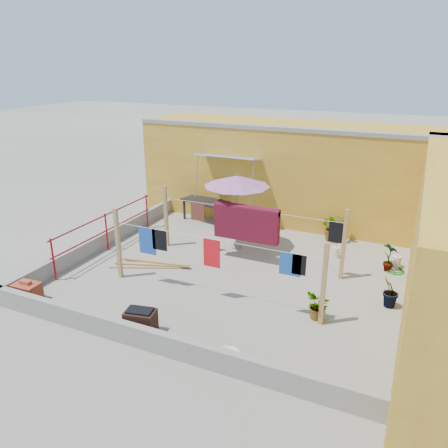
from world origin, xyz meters
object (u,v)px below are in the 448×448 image
Objects in this scene: water_jug_b at (396,262)px; brazier at (141,322)px; outdoor_table at (205,202)px; brick_stack at (27,292)px; plant_back_a at (334,227)px; patio_umbrella at (237,181)px; green_hose at (395,270)px; water_jug_a at (336,252)px; white_basin at (227,355)px.

brazier is at bearing -129.73° from water_jug_b.
brick_stack is at bearing -101.38° from outdoor_table.
outdoor_table is at bearing -179.16° from plant_back_a.
patio_umbrella is 4.64× the size of green_hose.
brazier is 1.92× the size of water_jug_a.
water_jug_a is 0.72× the size of green_hose.
brick_stack is at bearing -144.74° from water_jug_b.
water_jug_b is at bearing 0.96° from water_jug_a.
patio_umbrella is 6.44× the size of water_jug_a.
brazier is 1.38× the size of green_hose.
plant_back_a reaches higher than water_jug_b.
water_jug_b reaches higher than white_basin.
plant_back_a is at bearing 68.82° from brazier.
water_jug_a is 1.58m from green_hose.
brazier is at bearing 0.00° from brick_stack.
patio_umbrella is 4.73m from green_hose.
outdoor_table reaches higher than brick_stack.
outdoor_table is at bearing 166.07° from water_jug_a.
patio_umbrella is at bearing 56.61° from brick_stack.
brazier reaches higher than water_jug_b.
white_basin is at bearing -95.50° from plant_back_a.
patio_umbrella reaches higher than brazier.
brick_stack is 9.06m from water_jug_b.
green_hose is (6.12, -1.36, -0.63)m from outdoor_table.
white_basin is 6.44m from plant_back_a.
brick_stack is at bearing -180.00° from white_basin.
green_hose is (-0.00, -0.26, -0.13)m from water_jug_b.
water_jug_a is (0.92, 5.21, 0.10)m from white_basin.
patio_umbrella is at bearing -42.11° from outdoor_table.
patio_umbrella is 1.28× the size of outdoor_table.
plant_back_a is at bearing 142.68° from green_hose.
water_jug_a is 0.96× the size of water_jug_b.
white_basin is (1.86, 0.00, -0.21)m from brazier.
water_jug_b is at bearing 35.26° from brick_stack.
outdoor_table is 7.33m from white_basin.
white_basin is at bearing -116.55° from green_hose.
patio_umbrella is 5.89m from brick_stack.
outdoor_table is at bearing 169.77° from water_jug_b.
green_hose is (4.31, 0.28, -1.94)m from patio_umbrella.
white_basin is at bearing -100.05° from water_jug_a.
brick_stack is 4.92m from white_basin.
water_jug_a is (2.74, 0.51, -1.82)m from patio_umbrella.
outdoor_table is 6.31m from green_hose.
outdoor_table is 6.59m from brazier.
brick_stack is at bearing -123.39° from patio_umbrella.
brazier is 1.27× the size of white_basin.
brazier is (3.05, 0.00, 0.05)m from brick_stack.
patio_umbrella reaches higher than water_jug_a.
water_jug_b is (6.12, -1.11, -0.51)m from outdoor_table.
patio_umbrella is at bearing -145.01° from plant_back_a.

